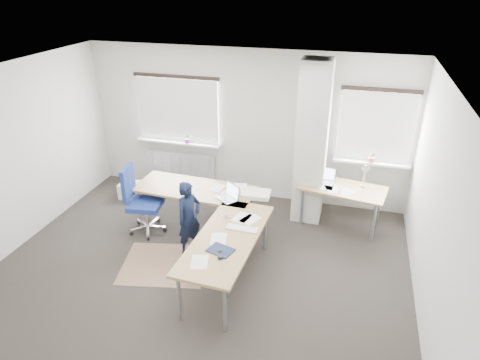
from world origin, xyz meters
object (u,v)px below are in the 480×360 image
(desk_side, at_px, (342,190))
(task_chair, at_px, (144,214))
(person, at_px, (189,218))
(desk_main, at_px, (213,213))

(desk_side, bearing_deg, task_chair, -151.11)
(task_chair, bearing_deg, person, -28.01)
(desk_side, height_order, person, desk_side)
(desk_main, distance_m, task_chair, 1.37)
(desk_main, height_order, desk_side, desk_side)
(desk_side, bearing_deg, desk_main, -134.54)
(task_chair, bearing_deg, desk_main, -18.17)
(desk_main, height_order, task_chair, task_chair)
(desk_side, distance_m, person, 2.61)
(person, bearing_deg, desk_side, -30.04)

